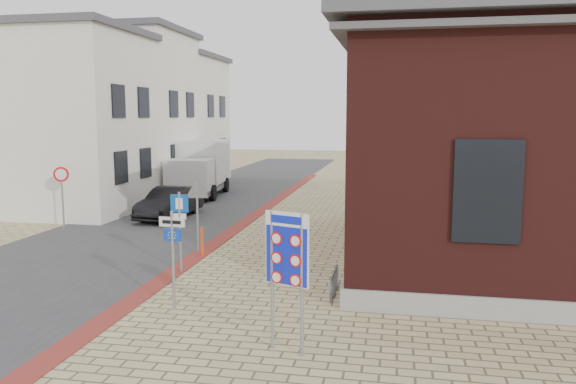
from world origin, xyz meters
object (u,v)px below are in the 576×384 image
Objects in this scene: sedan at (170,203)px; essen_sign at (173,245)px; parking_sign at (180,219)px; bollard at (202,242)px; border_sign at (287,253)px; box_truck at (200,167)px.

sedan is 1.78× the size of essen_sign.
parking_sign is at bearing -61.03° from sedan.
parking_sign is 2.40× the size of bollard.
bollard is (-1.00, 4.70, -1.02)m from essen_sign.
essen_sign is at bearing -77.99° from bollard.
border_sign is at bearing -58.55° from bollard.
border_sign reaches higher than parking_sign.
bollard is at bearing -55.12° from sedan.
box_truck reaches higher than border_sign.
box_truck is 15.46m from parking_sign.
border_sign reaches higher than essen_sign.
sedan is 14.88m from border_sign.
essen_sign is at bearing -78.03° from box_truck.
box_truck reaches higher than sedan.
parking_sign reaches higher than essen_sign.
essen_sign is (5.72, -17.65, -0.07)m from box_truck.
border_sign is (7.65, -12.70, 1.24)m from sedan.
box_truck is 18.55m from essen_sign.
box_truck is 21.30m from border_sign.
parking_sign is (4.72, -14.72, -0.02)m from box_truck.
sedan is 8.82m from parking_sign.
essen_sign is at bearing 169.10° from border_sign.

